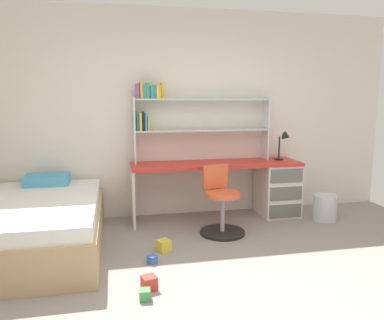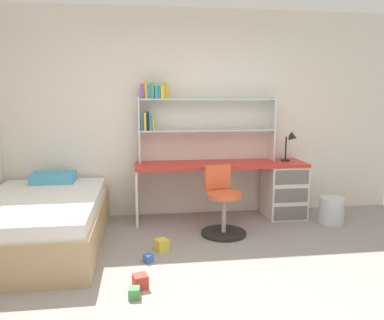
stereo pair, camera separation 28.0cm
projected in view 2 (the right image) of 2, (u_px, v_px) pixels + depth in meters
ground_plane at (230, 306)px, 2.87m from camera, size 5.72×5.74×0.02m
room_shell at (83, 120)px, 3.66m from camera, size 5.72×5.74×2.68m
desk at (265, 185)px, 4.95m from camera, size 2.17×0.56×0.73m
bookshelf_hutch at (188, 113)px, 4.82m from camera, size 1.77×0.22×1.02m
desk_lamp at (292, 142)px, 4.92m from camera, size 0.20×0.17×0.38m
swivel_chair at (223, 208)px, 4.34m from camera, size 0.52×0.52×0.78m
bed_platform at (40, 222)px, 3.96m from camera, size 1.26×1.94×0.66m
waste_bin at (332, 210)px, 4.72m from camera, size 0.30×0.30×0.33m
toy_block_yellow_0 at (162, 245)px, 3.88m from camera, size 0.16×0.16×0.12m
toy_block_blue_1 at (148, 258)px, 3.61m from camera, size 0.11×0.11×0.08m
toy_block_red_2 at (140, 281)px, 3.12m from camera, size 0.14×0.14×0.11m
toy_block_green_3 at (134, 293)px, 2.96m from camera, size 0.09×0.09×0.09m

